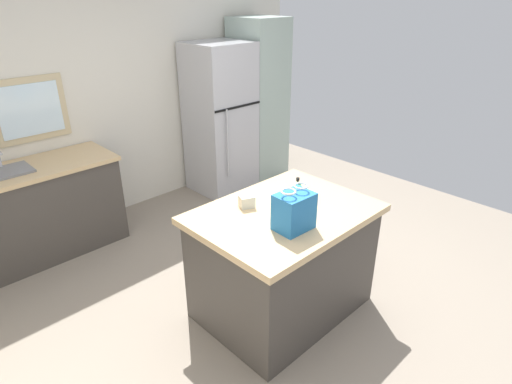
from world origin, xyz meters
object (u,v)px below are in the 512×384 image
shopping_bag (294,211)px  small_box (247,201)px  tall_cabinet (259,101)px  kitchen_island (283,261)px  bottle (297,193)px  refrigerator (220,120)px

shopping_bag → small_box: size_ratio=2.88×
tall_cabinet → kitchen_island: bearing=-130.5°
bottle → tall_cabinet: bearing=51.7°
kitchen_island → bottle: size_ratio=5.84×
tall_cabinet → shopping_bag: (-1.97, -2.35, -0.00)m
shopping_bag → small_box: bearing=91.4°
refrigerator → small_box: refrigerator is taller
tall_cabinet → small_box: tall_cabinet is taller
refrigerator → shopping_bag: bearing=-119.2°
shopping_bag → kitchen_island: bearing=55.9°
tall_cabinet → refrigerator: bearing=-180.0°
small_box → refrigerator: bearing=55.1°
refrigerator → kitchen_island: bearing=-118.7°
small_box → tall_cabinet: bearing=43.8°
kitchen_island → shopping_bag: size_ratio=4.31×
refrigerator → small_box: bearing=-124.9°
kitchen_island → shopping_bag: shopping_bag is taller
small_box → bottle: (0.29, -0.24, 0.06)m
kitchen_island → refrigerator: refrigerator is taller
small_box → bottle: size_ratio=0.47×
refrigerator → tall_cabinet: (0.65, 0.00, 0.12)m
small_box → kitchen_island: bearing=-57.5°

